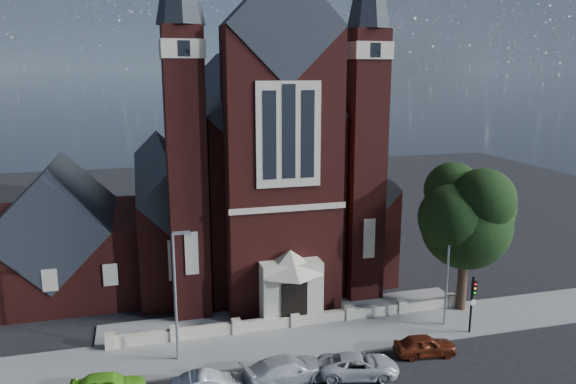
{
  "coord_description": "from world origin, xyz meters",
  "views": [
    {
      "loc": [
        -9.71,
        -27.57,
        17.24
      ],
      "look_at": [
        1.06,
        12.0,
        8.23
      ],
      "focal_mm": 35.0,
      "sensor_mm": 36.0,
      "label": 1
    }
  ],
  "objects_px": {
    "church": "(246,169)",
    "street_lamp_right": "(449,262)",
    "traffic_signal": "(473,298)",
    "parish_hall": "(59,241)",
    "car_dark_red": "(425,345)",
    "street_lamp_left": "(177,289)",
    "car_white_suv": "(358,365)",
    "car_silver_b": "(286,370)",
    "street_tree": "(470,219)"
  },
  "relations": [
    {
      "from": "street_lamp_right",
      "to": "car_dark_red",
      "type": "height_order",
      "value": "street_lamp_right"
    },
    {
      "from": "parish_hall",
      "to": "street_lamp_right",
      "type": "bearing_deg",
      "value": -28.22
    },
    {
      "from": "parish_hall",
      "to": "car_silver_b",
      "type": "height_order",
      "value": "parish_hall"
    },
    {
      "from": "street_tree",
      "to": "street_lamp_right",
      "type": "distance_m",
      "value": 3.84
    },
    {
      "from": "traffic_signal",
      "to": "car_silver_b",
      "type": "height_order",
      "value": "traffic_signal"
    },
    {
      "from": "car_dark_red",
      "to": "street_lamp_left",
      "type": "bearing_deg",
      "value": 84.17
    },
    {
      "from": "street_lamp_right",
      "to": "church",
      "type": "bearing_deg",
      "value": 118.04
    },
    {
      "from": "church",
      "to": "street_lamp_right",
      "type": "xyz_separation_m",
      "value": [
        10.09,
        -18.94,
        -3.59
      ]
    },
    {
      "from": "traffic_signal",
      "to": "car_white_suv",
      "type": "bearing_deg",
      "value": -162.55
    },
    {
      "from": "parish_hall",
      "to": "car_dark_red",
      "type": "distance_m",
      "value": 28.75
    },
    {
      "from": "street_lamp_left",
      "to": "car_white_suv",
      "type": "distance_m",
      "value": 11.43
    },
    {
      "from": "parish_hall",
      "to": "street_lamp_left",
      "type": "relative_size",
      "value": 1.51
    },
    {
      "from": "church",
      "to": "traffic_signal",
      "type": "height_order",
      "value": "church"
    },
    {
      "from": "parish_hall",
      "to": "car_dark_red",
      "type": "bearing_deg",
      "value": -37.28
    },
    {
      "from": "street_lamp_left",
      "to": "car_dark_red",
      "type": "bearing_deg",
      "value": -12.7
    },
    {
      "from": "street_lamp_right",
      "to": "traffic_signal",
      "type": "bearing_deg",
      "value": -59.99
    },
    {
      "from": "street_tree",
      "to": "street_lamp_right",
      "type": "bearing_deg",
      "value": -145.74
    },
    {
      "from": "street_lamp_left",
      "to": "car_silver_b",
      "type": "distance_m",
      "value": 7.88
    },
    {
      "from": "car_white_suv",
      "to": "street_lamp_left",
      "type": "bearing_deg",
      "value": 78.73
    },
    {
      "from": "traffic_signal",
      "to": "car_white_suv",
      "type": "distance_m",
      "value": 9.78
    },
    {
      "from": "car_white_suv",
      "to": "car_dark_red",
      "type": "relative_size",
      "value": 1.22
    },
    {
      "from": "traffic_signal",
      "to": "car_silver_b",
      "type": "bearing_deg",
      "value": -169.78
    },
    {
      "from": "street_lamp_right",
      "to": "car_dark_red",
      "type": "xyz_separation_m",
      "value": [
        -3.37,
        -3.29,
        -3.95
      ]
    },
    {
      "from": "street_lamp_left",
      "to": "car_white_suv",
      "type": "xyz_separation_m",
      "value": [
        9.76,
        -4.45,
        -3.95
      ]
    },
    {
      "from": "car_white_suv",
      "to": "church",
      "type": "bearing_deg",
      "value": 17.76
    },
    {
      "from": "car_white_suv",
      "to": "car_dark_red",
      "type": "distance_m",
      "value": 5.0
    },
    {
      "from": "car_dark_red",
      "to": "church",
      "type": "bearing_deg",
      "value": 23.68
    },
    {
      "from": "street_tree",
      "to": "parish_hall",
      "type": "bearing_deg",
      "value": 156.74
    },
    {
      "from": "street_tree",
      "to": "traffic_signal",
      "type": "relative_size",
      "value": 2.67
    },
    {
      "from": "church",
      "to": "street_tree",
      "type": "distance_m",
      "value": 21.38
    },
    {
      "from": "traffic_signal",
      "to": "car_dark_red",
      "type": "relative_size",
      "value": 1.05
    },
    {
      "from": "parish_hall",
      "to": "car_silver_b",
      "type": "xyz_separation_m",
      "value": [
        13.68,
        -17.97,
        -3.28
      ]
    },
    {
      "from": "church",
      "to": "street_lamp_left",
      "type": "height_order",
      "value": "church"
    },
    {
      "from": "car_white_suv",
      "to": "street_lamp_right",
      "type": "bearing_deg",
      "value": -48.4
    },
    {
      "from": "car_white_suv",
      "to": "parish_hall",
      "type": "bearing_deg",
      "value": 57.29
    },
    {
      "from": "traffic_signal",
      "to": "car_silver_b",
      "type": "distance_m",
      "value": 13.66
    },
    {
      "from": "street_lamp_left",
      "to": "parish_hall",
      "type": "bearing_deg",
      "value": 120.02
    },
    {
      "from": "car_silver_b",
      "to": "car_white_suv",
      "type": "distance_m",
      "value": 4.2
    },
    {
      "from": "parish_hall",
      "to": "street_tree",
      "type": "relative_size",
      "value": 1.14
    },
    {
      "from": "street_lamp_right",
      "to": "car_silver_b",
      "type": "bearing_deg",
      "value": -162.23
    },
    {
      "from": "street_lamp_left",
      "to": "car_dark_red",
      "type": "distance_m",
      "value": 15.5
    },
    {
      "from": "church",
      "to": "car_dark_red",
      "type": "height_order",
      "value": "church"
    },
    {
      "from": "street_lamp_left",
      "to": "car_white_suv",
      "type": "height_order",
      "value": "street_lamp_left"
    },
    {
      "from": "traffic_signal",
      "to": "car_dark_red",
      "type": "bearing_deg",
      "value": -158.12
    },
    {
      "from": "car_silver_b",
      "to": "street_lamp_left",
      "type": "bearing_deg",
      "value": 44.65
    },
    {
      "from": "street_lamp_left",
      "to": "traffic_signal",
      "type": "distance_m",
      "value": 19.08
    },
    {
      "from": "church",
      "to": "car_white_suv",
      "type": "distance_m",
      "value": 24.65
    },
    {
      "from": "church",
      "to": "traffic_signal",
      "type": "bearing_deg",
      "value": -61.8
    },
    {
      "from": "street_lamp_right",
      "to": "car_dark_red",
      "type": "distance_m",
      "value": 6.15
    },
    {
      "from": "street_lamp_right",
      "to": "car_white_suv",
      "type": "distance_m",
      "value": 10.16
    }
  ]
}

